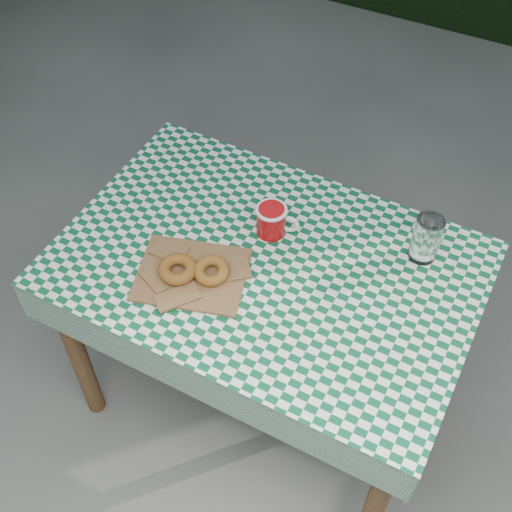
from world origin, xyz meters
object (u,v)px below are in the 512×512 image
(table, at_px, (265,338))
(drinking_glass, at_px, (426,238))
(paper_bag, at_px, (192,274))
(coffee_mug, at_px, (271,220))

(table, bearing_deg, drinking_glass, 31.56)
(drinking_glass, bearing_deg, paper_bag, -146.85)
(paper_bag, relative_size, drinking_glass, 2.09)
(table, height_order, coffee_mug, coffee_mug)
(table, relative_size, coffee_mug, 6.76)
(table, relative_size, paper_bag, 3.87)
(table, relative_size, drinking_glass, 8.09)
(drinking_glass, bearing_deg, coffee_mug, -165.28)
(coffee_mug, relative_size, drinking_glass, 1.20)
(paper_bag, bearing_deg, table, 39.10)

